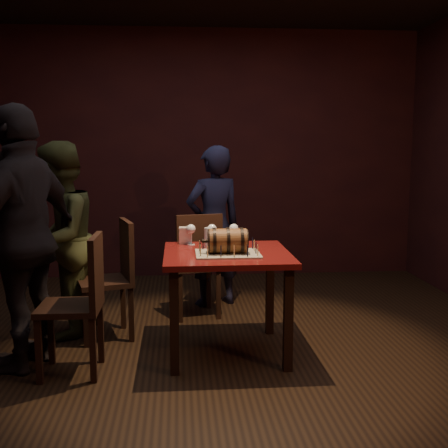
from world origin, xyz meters
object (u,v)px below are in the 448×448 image
object	(u,v)px
person_left_rear	(59,240)
chair_back	(197,260)
wine_glass_right	(234,229)
chair_left_front	(82,297)
barrel_cake	(228,241)
wine_glass_mid	(212,230)
pub_table	(227,267)
person_back	(214,226)
chair_left_rear	(115,272)
pint_of_ale	(209,238)
wine_glass_left	(191,230)
person_left_front	(24,238)

from	to	relation	value
person_left_rear	chair_back	bearing A→B (deg)	121.71
wine_glass_right	chair_left_front	bearing A→B (deg)	-150.77
barrel_cake	wine_glass_mid	bearing A→B (deg)	102.36
barrel_cake	chair_left_front	world-z (taller)	barrel_cake
pub_table	person_back	world-z (taller)	person_back
person_back	chair_left_rear	bearing A→B (deg)	23.88
wine_glass_right	chair_back	world-z (taller)	chair_back
person_back	person_left_rear	bearing A→B (deg)	9.91
pint_of_ale	barrel_cake	bearing A→B (deg)	-67.80
wine_glass_right	chair_left_rear	size ratio (longest dim) A/B	0.17
wine_glass_left	pub_table	bearing A→B (deg)	-50.87
chair_back	person_left_front	distance (m)	1.59
chair_left_front	person_back	size ratio (longest dim) A/B	0.62
wine_glass_left	chair_back	size ratio (longest dim) A/B	0.17
wine_glass_left	wine_glass_right	size ratio (longest dim) A/B	1.00
person_back	person_left_rear	world-z (taller)	person_left_rear
wine_glass_left	person_left_front	xyz separation A→B (m)	(-1.13, -0.45, 0.03)
chair_back	pub_table	bearing A→B (deg)	-77.41
wine_glass_right	person_left_front	size ratio (longest dim) A/B	0.09
wine_glass_right	wine_glass_mid	bearing A→B (deg)	-179.24
wine_glass_right	person_back	bearing A→B (deg)	95.76
chair_left_front	person_back	distance (m)	1.84
wine_glass_left	chair_left_rear	size ratio (longest dim) A/B	0.17
wine_glass_left	pint_of_ale	distance (m)	0.18
barrel_cake	chair_back	world-z (taller)	barrel_cake
barrel_cake	wine_glass_mid	size ratio (longest dim) A/B	2.03
wine_glass_right	person_back	xyz separation A→B (m)	(-0.10, 0.95, -0.11)
pub_table	pint_of_ale	size ratio (longest dim) A/B	6.00
pint_of_ale	person_left_rear	size ratio (longest dim) A/B	0.10
wine_glass_left	chair_left_front	bearing A→B (deg)	-140.77
wine_glass_left	wine_glass_mid	size ratio (longest dim) A/B	1.00
wine_glass_mid	chair_left_front	bearing A→B (deg)	-146.46
wine_glass_left	wine_glass_right	bearing A→B (deg)	-0.70
wine_glass_mid	person_back	bearing A→B (deg)	85.51
pub_table	pint_of_ale	distance (m)	0.29
pint_of_ale	person_left_front	size ratio (longest dim) A/B	0.08
barrel_cake	person_back	size ratio (longest dim) A/B	0.22
pub_table	person_left_front	distance (m)	1.41
wine_glass_mid	chair_back	world-z (taller)	chair_back
wine_glass_mid	person_back	size ratio (longest dim) A/B	0.11
chair_back	person_back	bearing A→B (deg)	66.77
barrel_cake	wine_glass_right	bearing A→B (deg)	78.26
chair_left_rear	chair_left_front	distance (m)	0.72
pub_table	barrel_cake	bearing A→B (deg)	-91.37
chair_back	chair_left_rear	size ratio (longest dim) A/B	1.00
chair_left_rear	person_back	world-z (taller)	person_back
chair_back	chair_left_rear	world-z (taller)	same
chair_left_front	pub_table	bearing A→B (deg)	16.58
pint_of_ale	chair_back	bearing A→B (deg)	96.17
pub_table	wine_glass_right	xyz separation A→B (m)	(0.08, 0.30, 0.23)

